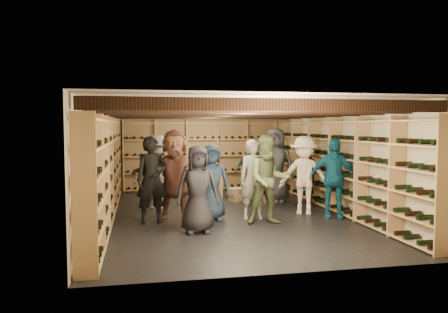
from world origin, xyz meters
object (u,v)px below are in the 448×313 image
person_1 (152,180)px  person_3 (304,175)px  crate_loose (266,199)px  person_0 (198,189)px  person_9 (157,172)px  person_12 (276,165)px  person_2 (268,180)px  crate_stack_right (239,194)px  person_6 (211,182)px  person_7 (254,179)px  crate_stack_left (214,185)px  person_8 (309,175)px  person_4 (333,178)px  person_5 (175,174)px  person_10 (253,171)px

person_1 → person_3: bearing=-4.9°
crate_loose → person_3: 1.82m
person_0 → person_9: (-0.64, 2.56, 0.07)m
person_1 → person_12: size_ratio=0.92×
person_2 → crate_stack_right: bearing=91.9°
person_6 → person_7: size_ratio=0.94×
person_1 → person_0: bearing=-60.9°
crate_loose → crate_stack_left: bearing=141.7°
person_8 → person_9: person_9 is taller
person_3 → person_4: size_ratio=1.02×
person_4 → person_8: (0.00, 1.37, -0.08)m
crate_stack_right → crate_loose: crate_stack_right is taller
person_0 → person_12: size_ratio=0.84×
crate_stack_left → person_5: (-1.27, -2.54, 0.61)m
person_2 → person_6: person_2 is taller
person_12 → person_8: bearing=-24.6°
crate_loose → person_4: 2.38m
person_4 → person_12: person_12 is taller
person_8 → person_6: bearing=-137.2°
person_1 → person_8: 3.99m
person_0 → person_4: 3.12m
crate_stack_left → person_8: bearing=-38.9°
person_1 → crate_stack_left: bearing=48.6°
person_0 → crate_loose: bearing=52.7°
person_12 → person_2: bearing=-86.6°
person_1 → person_7: bearing=-10.0°
person_0 → person_6: person_0 is taller
person_2 → person_10: 2.42m
person_10 → person_8: bearing=-28.1°
person_9 → person_10: bearing=25.1°
crate_stack_left → person_1: size_ratio=0.39×
crate_loose → person_5: bearing=-147.5°
crate_stack_right → person_2: person_2 is taller
crate_stack_right → person_6: size_ratio=0.36×
person_6 → person_8: person_6 is taller
person_1 → person_9: person_1 is taller
person_5 → person_8: 3.46m
person_3 → person_5: size_ratio=0.92×
person_0 → person_1: person_1 is taller
crate_stack_right → person_0: size_ratio=0.36×
person_9 → person_12: person_12 is taller
crate_stack_left → person_4: (2.07, -3.04, 0.52)m
person_1 → person_4: size_ratio=1.02×
person_3 → person_12: (-0.16, 1.59, 0.09)m
person_4 → person_9: (-3.66, 1.79, 0.02)m
person_5 → person_0: bearing=-72.7°
crate_loose → person_12: (0.24, 0.00, 0.87)m
person_2 → person_7: 0.55m
person_6 → person_9: (-1.06, 1.54, 0.08)m
person_7 → person_12: size_ratio=0.88×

